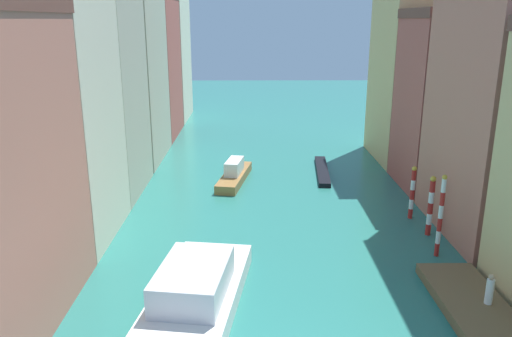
# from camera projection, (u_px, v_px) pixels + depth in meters

# --- Properties ---
(ground_plane) EXTENTS (154.00, 154.00, 0.00)m
(ground_plane) POSITION_uv_depth(u_px,v_px,m) (273.00, 186.00, 42.75)
(ground_plane) COLOR #28756B
(building_left_1) EXTENTS (8.06, 8.68, 15.67)m
(building_left_1) POSITION_uv_depth(u_px,v_px,m) (41.00, 116.00, 30.82)
(building_left_1) COLOR beige
(building_left_1) RESTS_ON ground
(building_left_2) EXTENTS (8.06, 8.96, 22.27)m
(building_left_2) POSITION_uv_depth(u_px,v_px,m) (82.00, 51.00, 38.30)
(building_left_2) COLOR #BCB299
(building_left_2) RESTS_ON ground
(building_left_3) EXTENTS (8.06, 10.86, 21.54)m
(building_left_3) POSITION_uv_depth(u_px,v_px,m) (117.00, 49.00, 48.22)
(building_left_3) COLOR #BCB299
(building_left_3) RESTS_ON ground
(building_left_4) EXTENTS (8.06, 10.64, 16.59)m
(building_left_4) POSITION_uv_depth(u_px,v_px,m) (142.00, 65.00, 59.26)
(building_left_4) COLOR #B25147
(building_left_4) RESTS_ON ground
(building_left_5) EXTENTS (8.06, 10.84, 18.93)m
(building_left_5) POSITION_uv_depth(u_px,v_px,m) (158.00, 50.00, 69.58)
(building_left_5) COLOR beige
(building_left_5) RESTS_ON ground
(building_right_2) EXTENTS (8.06, 7.99, 14.32)m
(building_right_2) POSITION_uv_depth(u_px,v_px,m) (455.00, 101.00, 40.71)
(building_right_2) COLOR #B25147
(building_right_2) RESTS_ON ground
(building_right_3) EXTENTS (8.06, 10.10, 19.28)m
(building_right_3) POSITION_uv_depth(u_px,v_px,m) (422.00, 61.00, 48.62)
(building_right_3) COLOR #DBB77A
(building_right_3) RESTS_ON ground
(waterfront_dock) EXTENTS (3.06, 7.65, 0.53)m
(waterfront_dock) POSITION_uv_depth(u_px,v_px,m) (472.00, 305.00, 24.41)
(waterfront_dock) COLOR brown
(waterfront_dock) RESTS_ON ground
(person_on_dock) EXTENTS (0.36, 0.36, 1.52)m
(person_on_dock) POSITION_uv_depth(u_px,v_px,m) (490.00, 290.00, 23.83)
(person_on_dock) COLOR white
(person_on_dock) RESTS_ON waterfront_dock
(mooring_pole_0) EXTENTS (0.29, 0.29, 5.03)m
(mooring_pole_0) POSITION_uv_depth(u_px,v_px,m) (441.00, 215.00, 29.35)
(mooring_pole_0) COLOR red
(mooring_pole_0) RESTS_ON ground
(mooring_pole_1) EXTENTS (0.37, 0.37, 3.99)m
(mooring_pole_1) POSITION_uv_depth(u_px,v_px,m) (431.00, 205.00, 32.43)
(mooring_pole_1) COLOR red
(mooring_pole_1) RESTS_ON ground
(mooring_pole_2) EXTENTS (0.33, 0.33, 3.81)m
(mooring_pole_2) POSITION_uv_depth(u_px,v_px,m) (412.00, 192.00, 35.20)
(mooring_pole_2) COLOR red
(mooring_pole_2) RESTS_ON ground
(vaporetto_white) EXTENTS (5.44, 11.79, 2.51)m
(vaporetto_white) POSITION_uv_depth(u_px,v_px,m) (194.00, 296.00, 23.90)
(vaporetto_white) COLOR white
(vaporetto_white) RESTS_ON ground
(gondola_black) EXTENTS (1.72, 8.83, 0.39)m
(gondola_black) POSITION_uv_depth(u_px,v_px,m) (322.00, 171.00, 46.27)
(gondola_black) COLOR black
(gondola_black) RESTS_ON ground
(motorboat_0) EXTENTS (3.02, 7.82, 1.93)m
(motorboat_0) POSITION_uv_depth(u_px,v_px,m) (234.00, 174.00, 43.69)
(motorboat_0) COLOR olive
(motorboat_0) RESTS_ON ground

